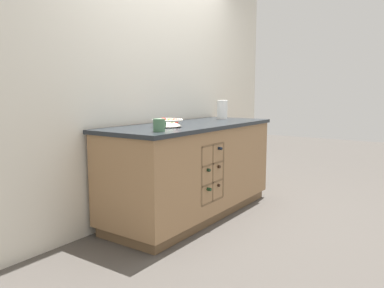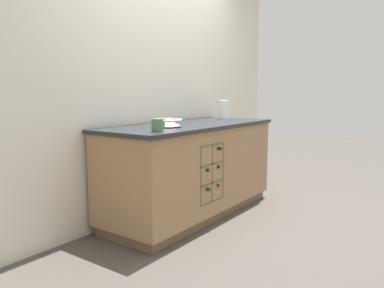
{
  "view_description": "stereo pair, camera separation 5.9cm",
  "coord_description": "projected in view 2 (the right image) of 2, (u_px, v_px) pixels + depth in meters",
  "views": [
    {
      "loc": [
        -2.93,
        -2.03,
        1.19
      ],
      "look_at": [
        0.0,
        0.0,
        0.7
      ],
      "focal_mm": 35.0,
      "sensor_mm": 36.0,
      "label": 1
    },
    {
      "loc": [
        -2.9,
        -2.08,
        1.19
      ],
      "look_at": [
        0.0,
        0.0,
        0.7
      ],
      "focal_mm": 35.0,
      "sensor_mm": 36.0,
      "label": 2
    }
  ],
  "objects": [
    {
      "name": "fruit_bowl",
      "position": [
        167.0,
        122.0,
        3.22
      ],
      "size": [
        0.27,
        0.27,
        0.08
      ],
      "color": "silver",
      "rests_on": "kitchen_island"
    },
    {
      "name": "ground_plane",
      "position": [
        192.0,
        214.0,
        3.69
      ],
      "size": [
        14.0,
        14.0,
        0.0
      ],
      "primitive_type": "plane",
      "color": "#4C4742"
    },
    {
      "name": "kitchen_island",
      "position": [
        192.0,
        169.0,
        3.63
      ],
      "size": [
        1.99,
        0.76,
        0.89
      ],
      "color": "brown",
      "rests_on": "ground_plane"
    },
    {
      "name": "back_wall",
      "position": [
        158.0,
        84.0,
        3.76
      ],
      "size": [
        4.4,
        0.06,
        2.55
      ],
      "primitive_type": "cube",
      "color": "silver",
      "rests_on": "ground_plane"
    },
    {
      "name": "ceramic_mug",
      "position": [
        158.0,
        125.0,
        2.84
      ],
      "size": [
        0.13,
        0.09,
        0.1
      ],
      "color": "#4C7A56",
      "rests_on": "kitchen_island"
    },
    {
      "name": "white_pitcher",
      "position": [
        223.0,
        109.0,
        4.2
      ],
      "size": [
        0.18,
        0.12,
        0.21
      ],
      "color": "white",
      "rests_on": "kitchen_island"
    }
  ]
}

